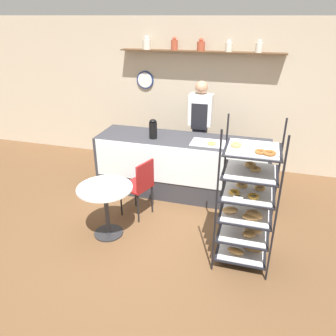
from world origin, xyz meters
TOP-DOWN VIEW (x-y plane):
  - ground_plane at (0.00, 0.00)m, footprint 14.00×14.00m
  - back_wall at (-0.00, 2.58)m, footprint 10.00×0.30m
  - display_counter at (0.00, 1.24)m, footprint 2.73×0.78m
  - pastry_rack at (1.11, -0.18)m, footprint 0.63×0.59m
  - person_worker at (0.16, 1.83)m, footprint 0.38×0.23m
  - cafe_table at (-0.67, -0.16)m, footprint 0.71×0.71m
  - cafe_chair at (-0.39, 0.39)m, footprint 0.48×0.48m
  - coffee_carafe at (-0.45, 1.15)m, footprint 0.12×0.12m
  - donut_tray_counter at (0.44, 1.14)m, footprint 0.51×0.35m

SIDE VIEW (x-z plane):
  - ground_plane at x=0.00m, z-range 0.00..0.00m
  - display_counter at x=0.00m, z-range 0.00..0.95m
  - cafe_table at x=-0.67m, z-range 0.18..0.90m
  - cafe_chair at x=-0.39m, z-range 0.10..0.98m
  - pastry_rack at x=1.11m, z-range -0.10..1.62m
  - donut_tray_counter at x=0.44m, z-range 0.94..0.99m
  - person_worker at x=0.16m, z-range 0.09..1.84m
  - coffee_carafe at x=-0.45m, z-range 0.94..1.25m
  - back_wall at x=0.00m, z-range 0.01..2.71m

